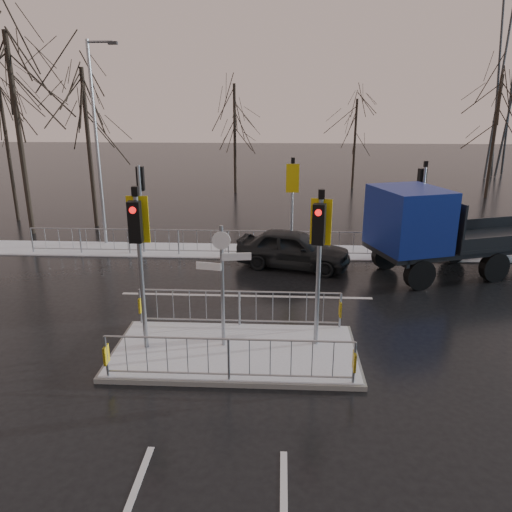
{
  "coord_description": "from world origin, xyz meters",
  "views": [
    {
      "loc": [
        1.09,
        -10.95,
        6.05
      ],
      "look_at": [
        0.4,
        2.38,
        1.8
      ],
      "focal_mm": 35.0,
      "sensor_mm": 36.0,
      "label": 1
    }
  ],
  "objects_px": {
    "traffic_island": "(234,340)",
    "car_far_lane": "(293,249)",
    "flatbed_truck": "(432,230)",
    "street_lamp_left": "(98,138)"
  },
  "relations": [
    {
      "from": "flatbed_truck",
      "to": "street_lamp_left",
      "type": "bearing_deg",
      "value": 164.88
    },
    {
      "from": "car_far_lane",
      "to": "flatbed_truck",
      "type": "distance_m",
      "value": 4.92
    },
    {
      "from": "street_lamp_left",
      "to": "flatbed_truck",
      "type": "bearing_deg",
      "value": -15.12
    },
    {
      "from": "flatbed_truck",
      "to": "traffic_island",
      "type": "bearing_deg",
      "value": -136.36
    },
    {
      "from": "car_far_lane",
      "to": "street_lamp_left",
      "type": "bearing_deg",
      "value": 85.97
    },
    {
      "from": "traffic_island",
      "to": "street_lamp_left",
      "type": "xyz_separation_m",
      "value": [
        -6.42,
        9.49,
        4.1
      ]
    },
    {
      "from": "traffic_island",
      "to": "flatbed_truck",
      "type": "bearing_deg",
      "value": 43.64
    },
    {
      "from": "traffic_island",
      "to": "car_far_lane",
      "type": "distance_m",
      "value": 6.91
    },
    {
      "from": "traffic_island",
      "to": "flatbed_truck",
      "type": "relative_size",
      "value": 0.82
    },
    {
      "from": "car_far_lane",
      "to": "street_lamp_left",
      "type": "height_order",
      "value": "street_lamp_left"
    }
  ]
}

